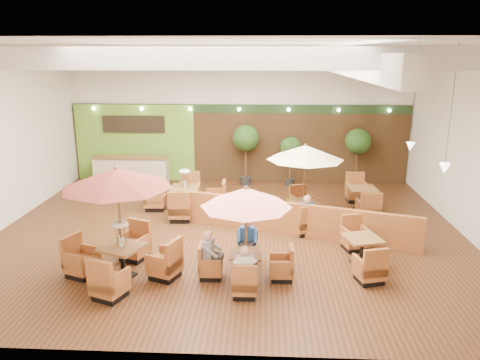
# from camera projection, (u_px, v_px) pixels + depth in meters

# --- Properties ---
(room) EXTENTS (14.04, 14.00, 5.52)m
(room) POSITION_uv_depth(u_px,v_px,m) (240.00, 107.00, 14.43)
(room) COLOR #381E0F
(room) RESTS_ON ground
(service_counter) EXTENTS (3.00, 0.75, 1.18)m
(service_counter) POSITION_uv_depth(u_px,v_px,m) (132.00, 171.00, 19.20)
(service_counter) COLOR beige
(service_counter) RESTS_ON ground
(booth_divider) EXTENTS (6.95, 2.42, 1.00)m
(booth_divider) POSITION_uv_depth(u_px,v_px,m) (294.00, 219.00, 13.82)
(booth_divider) COLOR brown
(booth_divider) RESTS_ON ground
(table_0) EXTENTS (2.89, 2.89, 2.77)m
(table_0) POSITION_uv_depth(u_px,v_px,m) (119.00, 204.00, 10.87)
(table_0) COLOR brown
(table_0) RESTS_ON ground
(table_1) EXTENTS (2.26, 2.26, 2.33)m
(table_1) POSITION_uv_depth(u_px,v_px,m) (246.00, 215.00, 10.85)
(table_1) COLOR brown
(table_1) RESTS_ON ground
(table_2) EXTENTS (2.53, 2.68, 2.59)m
(table_2) POSITION_uv_depth(u_px,v_px,m) (303.00, 166.00, 14.45)
(table_2) COLOR brown
(table_2) RESTS_ON ground
(table_3) EXTENTS (2.81, 2.81, 1.61)m
(table_3) POSITION_uv_depth(u_px,v_px,m) (185.00, 198.00, 16.06)
(table_3) COLOR brown
(table_3) RESTS_ON ground
(table_4) EXTENTS (1.04, 2.65, 0.94)m
(table_4) POSITION_uv_depth(u_px,v_px,m) (362.00, 251.00, 11.92)
(table_4) COLOR brown
(table_4) RESTS_ON ground
(table_5) EXTENTS (0.96, 2.79, 1.04)m
(table_5) POSITION_uv_depth(u_px,v_px,m) (362.00, 200.00, 15.99)
(table_5) COLOR brown
(table_5) RESTS_ON ground
(topiary_0) EXTENTS (1.07, 1.07, 2.48)m
(topiary_0) POSITION_uv_depth(u_px,v_px,m) (246.00, 141.00, 18.83)
(topiary_0) COLOR black
(topiary_0) RESTS_ON ground
(topiary_1) EXTENTS (0.87, 0.87, 2.01)m
(topiary_1) POSITION_uv_depth(u_px,v_px,m) (291.00, 149.00, 18.83)
(topiary_1) COLOR black
(topiary_1) RESTS_ON ground
(topiary_2) EXTENTS (1.02, 1.02, 2.36)m
(topiary_2) POSITION_uv_depth(u_px,v_px,m) (358.00, 144.00, 18.63)
(topiary_2) COLOR black
(topiary_2) RESTS_ON ground
(diner_0) EXTENTS (0.40, 0.34, 0.77)m
(diner_0) POSITION_uv_depth(u_px,v_px,m) (244.00, 265.00, 10.26)
(diner_0) COLOR silver
(diner_0) RESTS_ON ground
(diner_1) EXTENTS (0.36, 0.29, 0.74)m
(diner_1) POSITION_uv_depth(u_px,v_px,m) (247.00, 237.00, 11.90)
(diner_1) COLOR #24539E
(diner_1) RESTS_ON ground
(diner_2) EXTENTS (0.33, 0.38, 0.73)m
(diner_2) POSITION_uv_depth(u_px,v_px,m) (210.00, 249.00, 11.13)
(diner_2) COLOR gray
(diner_2) RESTS_ON ground
(diner_3) EXTENTS (0.42, 0.38, 0.78)m
(diner_3) POSITION_uv_depth(u_px,v_px,m) (306.00, 210.00, 13.83)
(diner_3) COLOR #24539E
(diner_3) RESTS_ON ground
(diner_4) EXTENTS (0.40, 0.37, 0.73)m
(diner_4) POSITION_uv_depth(u_px,v_px,m) (306.00, 211.00, 13.84)
(diner_4) COLOR silver
(diner_4) RESTS_ON ground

